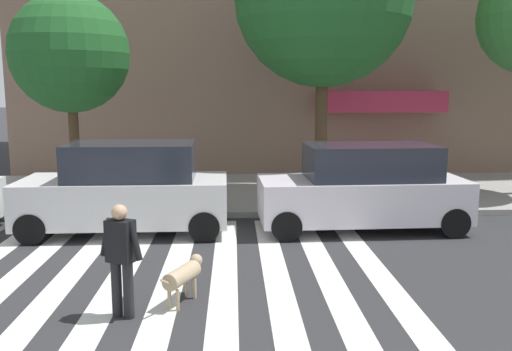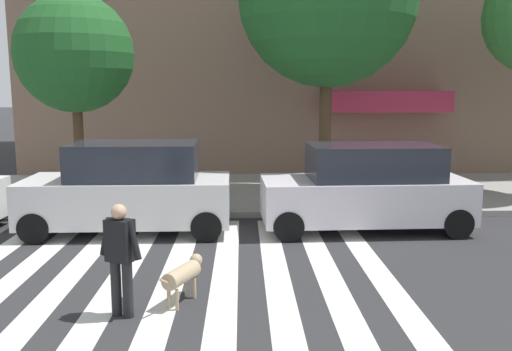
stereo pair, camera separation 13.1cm
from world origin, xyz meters
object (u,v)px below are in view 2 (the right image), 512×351
at_px(street_tree_nearest, 74,54).
at_px(pedestrian_dog_walker, 120,254).
at_px(parked_car_third_in_line, 367,189).
at_px(parked_car_behind_first, 130,189).
at_px(dog_on_leash, 183,274).

relative_size(street_tree_nearest, pedestrian_dog_walker, 3.36).
bearing_deg(parked_car_third_in_line, street_tree_nearest, 159.74).
height_order(parked_car_behind_first, dog_on_leash, parked_car_behind_first).
xyz_separation_m(parked_car_behind_first, parked_car_third_in_line, (5.35, 0.00, -0.02)).
xyz_separation_m(parked_car_third_in_line, pedestrian_dog_walker, (-4.55, -4.65, -0.04)).
height_order(parked_car_behind_first, parked_car_third_in_line, parked_car_behind_first).
distance_m(parked_car_behind_first, parked_car_third_in_line, 5.35).
distance_m(parked_car_behind_first, pedestrian_dog_walker, 4.72).
xyz_separation_m(street_tree_nearest, pedestrian_dog_walker, (2.67, -7.32, -3.16)).
relative_size(parked_car_third_in_line, pedestrian_dog_walker, 2.87).
relative_size(parked_car_third_in_line, dog_on_leash, 4.38).
distance_m(parked_car_third_in_line, pedestrian_dog_walker, 6.51).
bearing_deg(street_tree_nearest, pedestrian_dog_walker, -69.96).
bearing_deg(dog_on_leash, pedestrian_dog_walker, -149.29).
relative_size(street_tree_nearest, dog_on_leash, 5.13).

